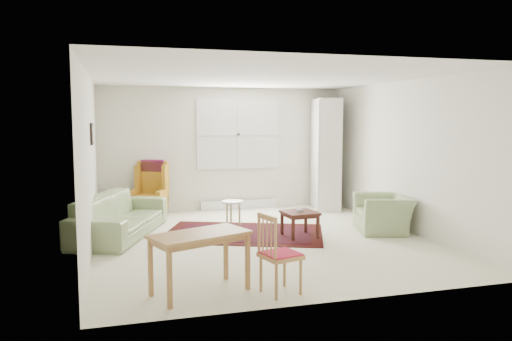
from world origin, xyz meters
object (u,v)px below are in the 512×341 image
object	(u,v)px
wingback_chair	(149,189)
desk_chair	(281,253)
armchair	(383,210)
stool	(232,214)
cabinet	(326,154)
coffee_table	(300,224)
desk	(200,263)
sofa	(120,207)

from	to	relation	value
wingback_chair	desk_chair	size ratio (longest dim) A/B	1.23
armchair	wingback_chair	distance (m)	4.37
stool	cabinet	size ratio (longest dim) A/B	0.21
coffee_table	desk	world-z (taller)	desk
stool	desk	distance (m)	3.17
stool	armchair	bearing A→B (deg)	-21.46
stool	desk_chair	size ratio (longest dim) A/B	0.55
cabinet	armchair	bearing A→B (deg)	-77.42
sofa	stool	bearing A→B (deg)	-67.47
sofa	armchair	xyz separation A→B (m)	(4.20, -0.89, -0.09)
armchair	cabinet	distance (m)	2.39
armchair	stool	distance (m)	2.53
wingback_chair	coffee_table	world-z (taller)	wingback_chair
armchair	cabinet	world-z (taller)	cabinet
wingback_chair	coffee_table	bearing A→B (deg)	-24.22
coffee_table	armchair	bearing A→B (deg)	-0.87
coffee_table	stool	distance (m)	1.26
stool	desk_chair	world-z (taller)	desk_chair
armchair	coffee_table	xyz separation A→B (m)	(-1.47, 0.02, -0.16)
desk_chair	sofa	bearing A→B (deg)	12.15
desk_chair	armchair	bearing A→B (deg)	-62.84
sofa	wingback_chair	distance (m)	1.59
armchair	cabinet	bearing A→B (deg)	-164.85
armchair	stool	xyz separation A→B (m)	(-2.35, 0.92, -0.12)
coffee_table	cabinet	xyz separation A→B (m)	(1.42, 2.24, 0.93)
sofa	desk	distance (m)	3.06
coffee_table	stool	size ratio (longest dim) A/B	1.05
armchair	wingback_chair	bearing A→B (deg)	-109.16
wingback_chair	armchair	bearing A→B (deg)	-10.12
coffee_table	desk	bearing A→B (deg)	-132.90
sofa	stool	world-z (taller)	sofa
cabinet	desk	size ratio (longest dim) A/B	2.19
armchair	desk	distance (m)	3.98
desk	desk_chair	bearing A→B (deg)	-16.56
desk_chair	coffee_table	bearing A→B (deg)	-40.11
desk	desk_chair	size ratio (longest dim) A/B	1.19
wingback_chair	stool	world-z (taller)	wingback_chair
armchair	wingback_chair	size ratio (longest dim) A/B	0.88
stool	desk_chair	distance (m)	3.25
wingback_chair	cabinet	xyz separation A→B (m)	(3.61, -0.13, 0.60)
sofa	desk	world-z (taller)	sofa
coffee_table	desk_chair	distance (m)	2.59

